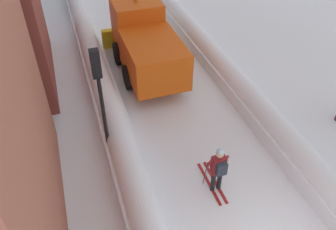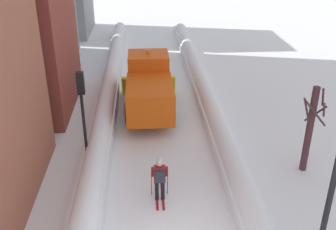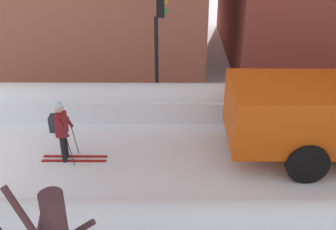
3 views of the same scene
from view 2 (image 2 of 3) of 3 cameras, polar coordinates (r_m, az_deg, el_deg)
name	(u,v)px [view 2 (image 2 of 3)]	position (r m, az deg, el deg)	size (l,w,h in m)	color
ground_plane	(159,114)	(21.25, -1.38, 0.12)	(80.00, 80.00, 0.00)	white
snowbank_left	(106,106)	(21.10, -8.98, 1.23)	(1.10, 36.00, 1.18)	white
snowbank_right	(210,105)	(21.34, 6.11, 1.39)	(1.10, 36.00, 1.01)	white
plow_truck	(149,87)	(20.85, -2.73, 4.02)	(3.20, 5.98, 3.12)	#DB510F
skier	(160,177)	(14.41, -1.22, -8.97)	(0.62, 1.80, 1.81)	black
traffic_light_pole	(82,102)	(15.92, -12.32, 1.88)	(0.28, 0.42, 4.14)	black
street_lamp	(336,168)	(10.96, 23.22, -7.13)	(0.40, 0.40, 5.85)	black
bare_tree_near	(310,128)	(16.59, 19.92, -1.74)	(1.19, 1.29, 3.86)	#47292C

